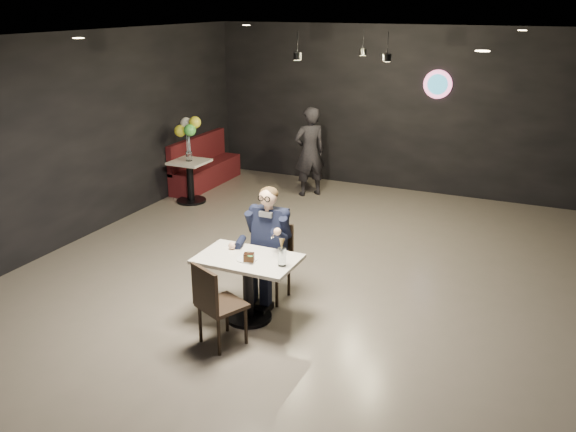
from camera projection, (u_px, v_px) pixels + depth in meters
The scene contains 17 objects.
floor at pixel (292, 279), 7.85m from camera, with size 9.00×9.00×0.00m, color slate.
wall_sign at pixel (438, 84), 10.70m from camera, with size 0.50×0.06×0.50m, color pink, non-canonical shape.
pendant_lights at pixel (350, 39), 8.60m from camera, with size 1.40×1.20×0.36m, color black.
main_table at pixel (248, 288), 6.77m from camera, with size 1.10×0.70×0.75m, color white.
chair_far at pixel (270, 263), 7.21m from camera, with size 0.42×0.46×0.92m, color black.
chair_near at pixel (222, 303), 6.26m from camera, with size 0.42×0.46×0.92m, color black.
seated_man at pixel (270, 243), 7.13m from camera, with size 0.60×0.80×1.44m, color black.
dessert_plate at pixel (247, 259), 6.59m from camera, with size 0.23×0.23×0.01m, color white.
cake_slice at pixel (249, 258), 6.51m from camera, with size 0.11×0.09×0.08m, color black.
mint_leaf at pixel (250, 256), 6.45m from camera, with size 0.06×0.04×0.01m, color green.
sundae_glass at pixel (282, 257), 6.41m from camera, with size 0.09×0.09×0.20m, color silver.
wafer_cone at pixel (282, 244), 6.37m from camera, with size 0.06×0.06×0.12m, color #DAB359.
booth_bench at pixel (206, 162), 11.69m from camera, with size 0.47×1.88×0.94m, color #480F10.
side_table at pixel (190, 181), 10.75m from camera, with size 0.60×0.60×0.75m, color white.
balloon_vase at pixel (189, 156), 10.60m from camera, with size 0.11×0.11×0.16m, color silver.
balloon_bunch at pixel (188, 135), 10.47m from camera, with size 0.37×0.37×0.62m, color yellow.
passerby at pixel (310, 152), 10.99m from camera, with size 0.59×0.39×1.62m, color black.
Camera 1 is at (2.90, -6.50, 3.40)m, focal length 38.00 mm.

